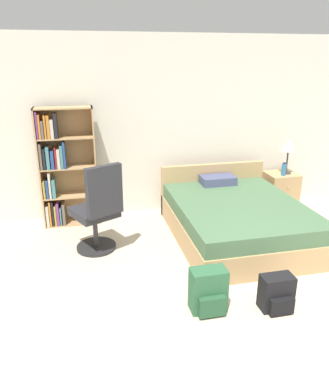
{
  "coord_description": "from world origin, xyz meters",
  "views": [
    {
      "loc": [
        -1.45,
        -2.19,
        2.26
      ],
      "look_at": [
        -0.51,
        1.98,
        0.73
      ],
      "focal_mm": 35.0,
      "sensor_mm": 36.0,
      "label": 1
    }
  ],
  "objects": [
    {
      "name": "table_lamp",
      "position": [
        1.67,
        2.91,
        0.98
      ],
      "size": [
        0.25,
        0.25,
        0.55
      ],
      "color": "#333333",
      "rests_on": "nightstand"
    },
    {
      "name": "office_chair",
      "position": [
        -1.32,
        2.01,
        0.54
      ],
      "size": [
        0.66,
        0.71,
        1.14
      ],
      "color": "#232326",
      "rests_on": "ground_plane"
    },
    {
      "name": "bookshelf",
      "position": [
        -1.76,
        2.97,
        0.83
      ],
      "size": [
        0.77,
        0.28,
        1.66
      ],
      "color": "tan",
      "rests_on": "ground_plane"
    },
    {
      "name": "ground_plane",
      "position": [
        0.0,
        0.0,
        0.0
      ],
      "size": [
        14.0,
        14.0,
        0.0
      ],
      "primitive_type": "plane",
      "color": "beige"
    },
    {
      "name": "backpack_green",
      "position": [
        -0.39,
        0.62,
        0.2
      ],
      "size": [
        0.34,
        0.26,
        0.43
      ],
      "color": "#2D603D",
      "rests_on": "ground_plane"
    },
    {
      "name": "wall_back",
      "position": [
        0.0,
        3.23,
        1.3
      ],
      "size": [
        9.0,
        0.06,
        2.6
      ],
      "color": "silver",
      "rests_on": "ground_plane"
    },
    {
      "name": "backpack_black",
      "position": [
        0.24,
        0.5,
        0.16
      ],
      "size": [
        0.31,
        0.23,
        0.35
      ],
      "color": "black",
      "rests_on": "ground_plane"
    },
    {
      "name": "bed",
      "position": [
        0.47,
        2.04,
        0.26
      ],
      "size": [
        1.6,
        2.05,
        0.76
      ],
      "color": "tan",
      "rests_on": "ground_plane"
    },
    {
      "name": "water_bottle",
      "position": [
        1.56,
        2.81,
        0.65
      ],
      "size": [
        0.07,
        0.07,
        0.21
      ],
      "color": "teal",
      "rests_on": "nightstand"
    },
    {
      "name": "nightstand",
      "position": [
        1.6,
        2.92,
        0.27
      ],
      "size": [
        0.47,
        0.47,
        0.55
      ],
      "color": "tan",
      "rests_on": "ground_plane"
    }
  ]
}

